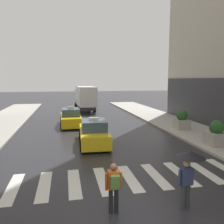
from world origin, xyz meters
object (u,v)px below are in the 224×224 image
object	(u,v)px
taxi_lead	(94,133)
planter_mid_block	(182,120)
pedestrian_with_umbrella	(189,164)
pedestrian_with_backpack	(114,184)
box_truck	(85,97)
planter_near_corner	(216,134)
taxi_second	(71,118)

from	to	relation	value
taxi_lead	planter_mid_block	bearing A→B (deg)	17.99
taxi_lead	planter_mid_block	xyz separation A→B (m)	(7.74, 2.51, 0.15)
pedestrian_with_umbrella	pedestrian_with_backpack	distance (m)	2.54
taxi_lead	pedestrian_with_umbrella	distance (m)	8.62
taxi_lead	box_truck	world-z (taller)	box_truck
planter_near_corner	box_truck	bearing A→B (deg)	109.14
taxi_lead	box_truck	size ratio (longest dim) A/B	0.60
planter_mid_block	taxi_lead	bearing A→B (deg)	-162.01
planter_mid_block	pedestrian_with_umbrella	bearing A→B (deg)	-117.58
pedestrian_with_umbrella	planter_mid_block	distance (m)	12.25
taxi_lead	pedestrian_with_umbrella	size ratio (longest dim) A/B	2.38
taxi_second	taxi_lead	bearing A→B (deg)	-78.51
taxi_second	planter_near_corner	xyz separation A→B (m)	(8.81, -8.87, 0.15)
taxi_lead	taxi_second	world-z (taller)	same
pedestrian_with_umbrella	pedestrian_with_backpack	size ratio (longest dim) A/B	1.18
taxi_second	box_truck	size ratio (longest dim) A/B	0.60
box_truck	taxi_second	bearing A→B (deg)	-102.65
taxi_second	planter_mid_block	world-z (taller)	taxi_second
planter_near_corner	planter_mid_block	xyz separation A→B (m)	(0.25, 4.85, 0.00)
planter_near_corner	pedestrian_with_umbrella	bearing A→B (deg)	-132.10
box_truck	planter_near_corner	xyz separation A→B (m)	(6.56, -18.90, -0.98)
pedestrian_with_backpack	taxi_lead	bearing A→B (deg)	87.20
taxi_second	pedestrian_with_backpack	world-z (taller)	taxi_second
box_truck	planter_mid_block	world-z (taller)	box_truck
pedestrian_with_umbrella	box_truck	bearing A→B (deg)	92.65
box_truck	pedestrian_with_umbrella	xyz separation A→B (m)	(1.15, -24.89, -0.34)
taxi_second	planter_near_corner	size ratio (longest dim) A/B	2.85
taxi_lead	taxi_second	size ratio (longest dim) A/B	1.01
planter_near_corner	taxi_lead	bearing A→B (deg)	162.62
taxi_second	pedestrian_with_umbrella	size ratio (longest dim) A/B	2.35
planter_mid_block	planter_near_corner	bearing A→B (deg)	-93.00
box_truck	pedestrian_with_umbrella	distance (m)	24.92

